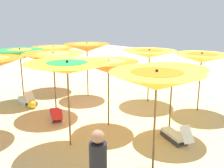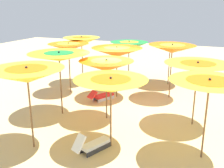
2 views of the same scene
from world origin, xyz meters
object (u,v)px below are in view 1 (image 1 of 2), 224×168
object	(u,v)px
beach_umbrella_4	(172,74)
lounger_1	(176,135)
beach_umbrella_7	(20,55)
beach_umbrella_1	(149,54)
beach_umbrella_8	(156,81)
beach_umbrella_9	(67,68)
beach_umbrella_0	(202,58)
beach_umbrella_5	(108,67)
lounger_2	(26,99)
beach_umbrella_3	(53,51)
lounger_0	(56,114)
beach_umbrella_6	(53,59)
beach_ball	(32,105)
beach_umbrella_2	(87,48)

from	to	relation	value
beach_umbrella_4	lounger_1	xyz separation A→B (m)	(-0.46, 0.37, -1.71)
beach_umbrella_7	beach_umbrella_1	bearing A→B (deg)	-136.88
beach_umbrella_8	lounger_1	distance (m)	2.71
beach_umbrella_1	beach_umbrella_9	bearing A→B (deg)	100.75
beach_umbrella_0	beach_umbrella_7	size ratio (longest dim) A/B	1.00
beach_umbrella_5	lounger_2	xyz separation A→B (m)	(4.07, 0.89, -1.81)
beach_umbrella_3	beach_umbrella_9	size ratio (longest dim) A/B	0.90
beach_umbrella_5	beach_umbrella_3	bearing A→B (deg)	-14.21
lounger_1	lounger_2	xyz separation A→B (m)	(6.33, 1.43, -0.00)
beach_umbrella_4	lounger_0	xyz separation A→B (m)	(3.54, 1.86, -1.72)
beach_umbrella_4	beach_umbrella_9	bearing A→B (deg)	59.91
beach_umbrella_6	beach_umbrella_4	bearing A→B (deg)	-161.29
beach_umbrella_0	beach_umbrella_9	bearing A→B (deg)	77.37
beach_umbrella_9	beach_ball	bearing A→B (deg)	-12.10
lounger_1	lounger_2	distance (m)	6.49
beach_umbrella_0	beach_ball	distance (m)	6.86
beach_umbrella_0	lounger_0	world-z (taller)	beach_umbrella_0
beach_umbrella_2	lounger_2	size ratio (longest dim) A/B	2.08
beach_umbrella_2	lounger_1	distance (m)	5.95
beach_ball	beach_umbrella_7	bearing A→B (deg)	-13.20
beach_umbrella_7	beach_umbrella_9	size ratio (longest dim) A/B	0.93
lounger_0	lounger_1	bearing A→B (deg)	-131.70
beach_umbrella_5	beach_umbrella_6	bearing A→B (deg)	12.15
beach_umbrella_1	beach_umbrella_7	world-z (taller)	beach_umbrella_7
beach_umbrella_6	beach_umbrella_9	world-z (taller)	beach_umbrella_9
beach_ball	lounger_0	bearing A→B (deg)	-178.75
lounger_2	beach_umbrella_5	bearing A→B (deg)	-160.07
beach_umbrella_5	beach_umbrella_8	xyz separation A→B (m)	(-2.73, 1.21, 0.21)
beach_umbrella_3	beach_umbrella_8	distance (m)	8.40
beach_umbrella_8	beach_ball	bearing A→B (deg)	-1.99
beach_umbrella_9	lounger_2	bearing A→B (deg)	-11.60
beach_umbrella_2	beach_umbrella_4	distance (m)	5.08
beach_umbrella_7	lounger_0	xyz separation A→B (m)	(-2.92, 0.26, -1.83)
beach_umbrella_4	lounger_1	world-z (taller)	beach_umbrella_4
beach_umbrella_4	beach_umbrella_5	distance (m)	2.03
beach_umbrella_2	beach_umbrella_5	xyz separation A→B (m)	(-3.18, 1.76, -0.22)
beach_umbrella_1	beach_umbrella_2	xyz separation A→B (m)	(2.52, 1.27, 0.17)
beach_umbrella_7	beach_umbrella_6	bearing A→B (deg)	-175.30
beach_umbrella_5	beach_umbrella_7	xyz separation A→B (m)	(4.65, 0.70, 0.01)
beach_umbrella_6	beach_umbrella_2	bearing A→B (deg)	-70.72
beach_umbrella_9	lounger_0	bearing A→B (deg)	-22.43
beach_umbrella_7	beach_ball	distance (m)	2.26
beach_umbrella_9	beach_ball	distance (m)	4.28
beach_umbrella_5	beach_umbrella_6	world-z (taller)	beach_umbrella_6
beach_umbrella_6	beach_umbrella_9	bearing A→B (deg)	154.45
beach_umbrella_0	beach_umbrella_8	size ratio (longest dim) A/B	0.93
beach_umbrella_0	lounger_1	world-z (taller)	beach_umbrella_0
beach_ball	beach_umbrella_4	bearing A→B (deg)	-159.96
lounger_0	lounger_2	bearing A→B (deg)	26.12
beach_umbrella_7	beach_umbrella_3	bearing A→B (deg)	-73.11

